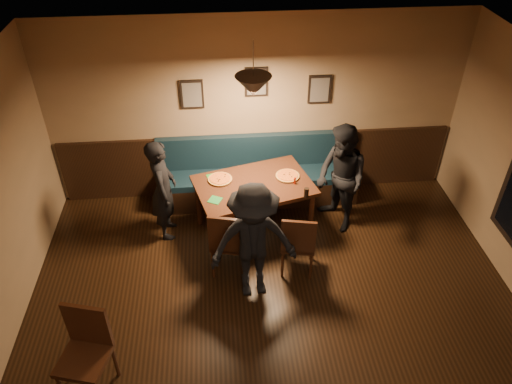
# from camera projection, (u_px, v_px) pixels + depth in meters

# --- Properties ---
(floor) EXTENTS (7.00, 7.00, 0.00)m
(floor) POSITION_uv_depth(u_px,v_px,m) (286.00, 384.00, 5.18)
(floor) COLOR black
(floor) RESTS_ON ground
(ceiling) EXTENTS (7.00, 7.00, 0.00)m
(ceiling) POSITION_uv_depth(u_px,v_px,m) (300.00, 161.00, 3.50)
(ceiling) COLOR silver
(ceiling) RESTS_ON ground
(wall_back) EXTENTS (6.00, 0.00, 6.00)m
(wall_back) POSITION_uv_depth(u_px,v_px,m) (256.00, 110.00, 7.13)
(wall_back) COLOR #8C704F
(wall_back) RESTS_ON ground
(wainscot) EXTENTS (5.88, 0.06, 1.00)m
(wainscot) POSITION_uv_depth(u_px,v_px,m) (256.00, 163.00, 7.65)
(wainscot) COLOR black
(wainscot) RESTS_ON ground
(booth_bench) EXTENTS (3.00, 0.60, 1.00)m
(booth_bench) POSITION_uv_depth(u_px,v_px,m) (258.00, 173.00, 7.43)
(booth_bench) COLOR #0F232D
(booth_bench) RESTS_ON ground
(picture_left) EXTENTS (0.32, 0.04, 0.42)m
(picture_left) POSITION_uv_depth(u_px,v_px,m) (192.00, 94.00, 6.87)
(picture_left) COLOR black
(picture_left) RESTS_ON wall_back
(picture_center) EXTENTS (0.32, 0.04, 0.42)m
(picture_center) POSITION_uv_depth(u_px,v_px,m) (256.00, 82.00, 6.84)
(picture_center) COLOR black
(picture_center) RESTS_ON wall_back
(picture_right) EXTENTS (0.32, 0.04, 0.42)m
(picture_right) POSITION_uv_depth(u_px,v_px,m) (319.00, 89.00, 6.99)
(picture_right) COLOR black
(picture_right) RESTS_ON wall_back
(pendant_lamp) EXTENTS (0.44, 0.44, 0.25)m
(pendant_lamp) POSITION_uv_depth(u_px,v_px,m) (253.00, 86.00, 5.80)
(pendant_lamp) COLOR black
(pendant_lamp) RESTS_ON ceiling
(dining_table) EXTENTS (1.74, 1.35, 0.82)m
(dining_table) POSITION_uv_depth(u_px,v_px,m) (254.00, 208.00, 6.90)
(dining_table) COLOR black
(dining_table) RESTS_ON floor
(chair_near_left) EXTENTS (0.54, 0.54, 1.02)m
(chair_near_left) POSITION_uv_depth(u_px,v_px,m) (230.00, 239.00, 6.23)
(chair_near_left) COLOR black
(chair_near_left) RESTS_ON floor
(chair_near_right) EXTENTS (0.50, 0.50, 0.95)m
(chair_near_right) POSITION_uv_depth(u_px,v_px,m) (298.00, 241.00, 6.26)
(chair_near_right) COLOR black
(chair_near_right) RESTS_ON floor
(diner_left) EXTENTS (0.37, 0.55, 1.50)m
(diner_left) POSITION_uv_depth(u_px,v_px,m) (163.00, 190.00, 6.67)
(diner_left) COLOR black
(diner_left) RESTS_ON floor
(diner_right) EXTENTS (0.86, 0.95, 1.60)m
(diner_right) POSITION_uv_depth(u_px,v_px,m) (341.00, 179.00, 6.78)
(diner_right) COLOR black
(diner_right) RESTS_ON floor
(diner_front) EXTENTS (1.09, 0.69, 1.60)m
(diner_front) POSITION_uv_depth(u_px,v_px,m) (254.00, 243.00, 5.76)
(diner_front) COLOR black
(diner_front) RESTS_ON floor
(pizza_a) EXTENTS (0.40, 0.40, 0.04)m
(pizza_a) POSITION_uv_depth(u_px,v_px,m) (220.00, 179.00, 6.71)
(pizza_a) COLOR orange
(pizza_a) RESTS_ON dining_table
(pizza_b) EXTENTS (0.41, 0.41, 0.04)m
(pizza_b) POSITION_uv_depth(u_px,v_px,m) (255.00, 193.00, 6.46)
(pizza_b) COLOR orange
(pizza_b) RESTS_ON dining_table
(pizza_c) EXTENTS (0.41, 0.41, 0.04)m
(pizza_c) POSITION_uv_depth(u_px,v_px,m) (288.00, 176.00, 6.77)
(pizza_c) COLOR gold
(pizza_c) RESTS_ON dining_table
(soda_glass) EXTENTS (0.07, 0.07, 0.14)m
(soda_glass) POSITION_uv_depth(u_px,v_px,m) (306.00, 193.00, 6.38)
(soda_glass) COLOR black
(soda_glass) RESTS_ON dining_table
(tabasco_bottle) EXTENTS (0.04, 0.04, 0.12)m
(tabasco_bottle) POSITION_uv_depth(u_px,v_px,m) (295.00, 180.00, 6.62)
(tabasco_bottle) COLOR #8E1704
(tabasco_bottle) RESTS_ON dining_table
(napkin_a) EXTENTS (0.17, 0.17, 0.01)m
(napkin_a) POSITION_uv_depth(u_px,v_px,m) (212.00, 177.00, 6.79)
(napkin_a) COLOR #1E701E
(napkin_a) RESTS_ON dining_table
(napkin_b) EXTENTS (0.21, 0.21, 0.01)m
(napkin_b) POSITION_uv_depth(u_px,v_px,m) (215.00, 200.00, 6.36)
(napkin_b) COLOR #1C6A29
(napkin_b) RESTS_ON dining_table
(cutlery_set) EXTENTS (0.21, 0.04, 0.00)m
(cutlery_set) POSITION_uv_depth(u_px,v_px,m) (252.00, 200.00, 6.37)
(cutlery_set) COLOR silver
(cutlery_set) RESTS_ON dining_table
(cafe_chair_far) EXTENTS (0.57, 0.57, 1.04)m
(cafe_chair_far) POSITION_uv_depth(u_px,v_px,m) (83.00, 358.00, 4.83)
(cafe_chair_far) COLOR #331E0E
(cafe_chair_far) RESTS_ON floor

